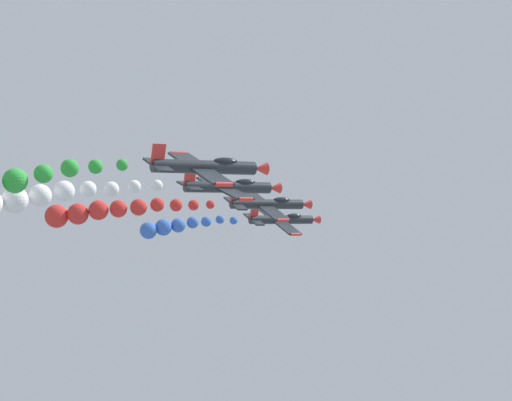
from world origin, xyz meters
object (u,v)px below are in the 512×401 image
(airplane_right_inner, at_px, (230,187))
(airplane_left_outer, at_px, (207,167))
(airplane_lead, at_px, (283,220))
(airplane_left_inner, at_px, (268,204))

(airplane_right_inner, distance_m, airplane_left_outer, 14.21)
(airplane_left_outer, bearing_deg, airplane_right_inner, 145.87)
(airplane_lead, height_order, airplane_left_outer, airplane_left_outer)
(airplane_lead, distance_m, airplane_left_outer, 43.93)
(airplane_left_outer, bearing_deg, airplane_lead, 142.07)
(airplane_lead, height_order, airplane_right_inner, airplane_right_inner)
(airplane_left_inner, distance_m, airplane_right_inner, 15.64)
(airplane_lead, relative_size, airplane_right_inner, 1.00)
(airplane_lead, xyz_separation_m, airplane_right_inner, (22.76, -18.92, 3.22))
(airplane_left_inner, relative_size, airplane_right_inner, 1.00)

